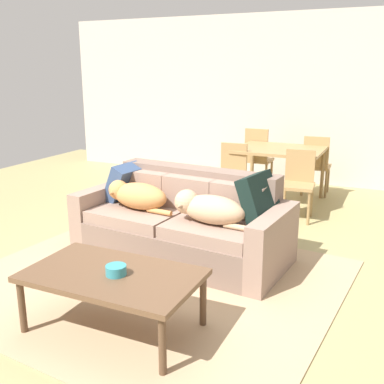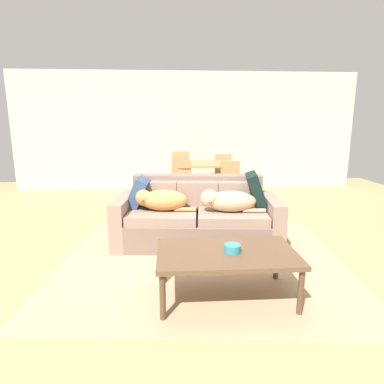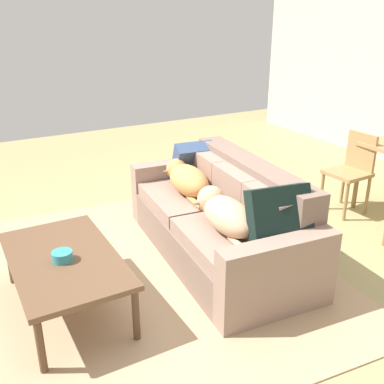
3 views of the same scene
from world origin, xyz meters
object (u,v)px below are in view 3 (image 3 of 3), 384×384
at_px(couch, 222,221).
at_px(dining_chair_near_left, 352,168).
at_px(coffee_table, 64,262).
at_px(dog_on_left_cushion, 187,179).
at_px(throw_pillow_by_right_arm, 280,219).
at_px(bowl_on_coffee_table, 62,256).
at_px(dog_on_right_cushion, 224,213).
at_px(throw_pillow_by_left_arm, 193,162).

height_order(couch, dining_chair_near_left, dining_chair_near_left).
distance_m(couch, coffee_table, 1.45).
height_order(dog_on_left_cushion, throw_pillow_by_right_arm, throw_pillow_by_right_arm).
distance_m(dog_on_left_cushion, bowl_on_coffee_table, 1.51).
distance_m(dog_on_right_cushion, throw_pillow_by_left_arm, 1.17).
relative_size(throw_pillow_by_left_arm, throw_pillow_by_right_arm, 0.84).
height_order(couch, throw_pillow_by_left_arm, throw_pillow_by_left_arm).
distance_m(dog_on_left_cushion, throw_pillow_by_left_arm, 0.38).
xyz_separation_m(coffee_table, dining_chair_near_left, (-0.28, 3.19, 0.09)).
relative_size(couch, dog_on_left_cushion, 2.85).
relative_size(couch, dining_chair_near_left, 2.50).
xyz_separation_m(throw_pillow_by_right_arm, coffee_table, (-0.64, -1.43, -0.28)).
height_order(throw_pillow_by_left_arm, throw_pillow_by_right_arm, throw_pillow_by_right_arm).
bearing_deg(throw_pillow_by_right_arm, dog_on_left_cushion, -175.72).
height_order(couch, bowl_on_coffee_table, couch).
distance_m(throw_pillow_by_left_arm, dining_chair_near_left, 1.74).
distance_m(throw_pillow_by_left_arm, throw_pillow_by_right_arm, 1.55).
relative_size(couch, bowl_on_coffee_table, 14.90).
bearing_deg(couch, bowl_on_coffee_table, -77.47).
bearing_deg(throw_pillow_by_left_arm, coffee_table, -59.99).
relative_size(dog_on_left_cushion, throw_pillow_by_left_arm, 1.90).
bearing_deg(dog_on_right_cushion, dining_chair_near_left, 109.22).
xyz_separation_m(couch, throw_pillow_by_left_arm, (-0.77, 0.13, 0.32)).
height_order(throw_pillow_by_left_arm, coffee_table, throw_pillow_by_left_arm).
relative_size(dog_on_left_cushion, throw_pillow_by_right_arm, 1.60).
bearing_deg(coffee_table, bowl_on_coffee_table, -21.21).
xyz_separation_m(throw_pillow_by_left_arm, dining_chair_near_left, (0.63, 1.62, -0.15)).
bearing_deg(dog_on_right_cushion, dog_on_left_cushion, 177.78).
xyz_separation_m(dog_on_left_cushion, throw_pillow_by_left_arm, (-0.30, 0.24, 0.04)).
xyz_separation_m(coffee_table, bowl_on_coffee_table, (0.05, -0.02, 0.08)).
height_order(throw_pillow_by_left_arm, dining_chair_near_left, dining_chair_near_left).
xyz_separation_m(throw_pillow_by_right_arm, bowl_on_coffee_table, (-0.59, -1.45, -0.20)).
xyz_separation_m(dog_on_right_cushion, throw_pillow_by_left_arm, (-1.12, 0.34, 0.04)).
bearing_deg(throw_pillow_by_right_arm, coffee_table, -114.04).
distance_m(couch, dog_on_right_cushion, 0.49).
height_order(coffee_table, dining_chair_near_left, dining_chair_near_left).
relative_size(dog_on_right_cushion, coffee_table, 0.66).
relative_size(couch, throw_pillow_by_left_arm, 5.41).
bearing_deg(bowl_on_coffee_table, throw_pillow_by_right_arm, 67.73).
bearing_deg(dining_chair_near_left, dog_on_left_cushion, -102.36).
relative_size(throw_pillow_by_left_arm, bowl_on_coffee_table, 2.75).
bearing_deg(couch, throw_pillow_by_right_arm, 4.28).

